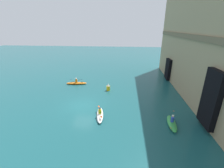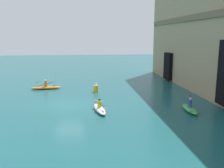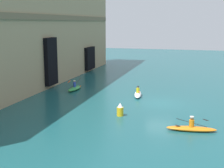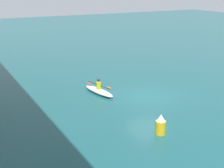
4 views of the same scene
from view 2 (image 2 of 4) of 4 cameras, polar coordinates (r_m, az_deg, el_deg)
name	(u,v)px [view 2 (image 2 of 4)]	position (r m, az deg, el deg)	size (l,w,h in m)	color
ground_plane	(69,105)	(22.86, -9.78, -4.72)	(120.00, 120.00, 0.00)	#195156
kayak_white	(100,109)	(20.64, -2.85, -5.65)	(3.18, 1.17, 1.04)	white
kayak_orange	(46,87)	(30.03, -14.85, -0.74)	(1.15, 3.51, 1.07)	orange
kayak_green	(190,109)	(21.57, 17.35, -5.38)	(2.89, 0.97, 1.24)	green
marker_buoy	(96,87)	(27.56, -3.71, -0.79)	(0.54, 0.54, 1.09)	yellow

